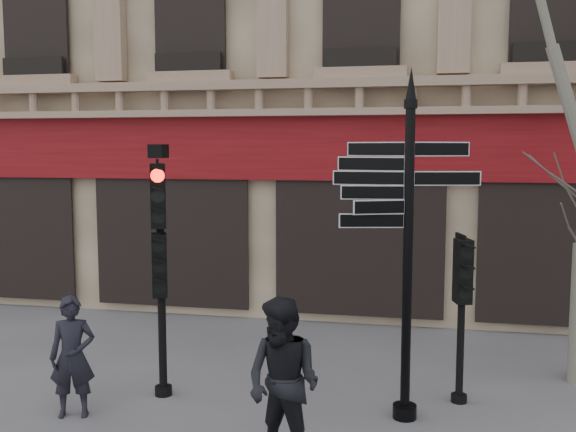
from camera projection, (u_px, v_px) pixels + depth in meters
name	position (u px, v px, depth m)	size (l,w,h in m)	color
ground	(322.00, 426.00, 8.34)	(80.00, 80.00, 0.00)	#5C5C61
fingerpost	(409.00, 187.00, 8.26)	(2.02, 2.02, 4.62)	black
traffic_signal_main	(160.00, 239.00, 9.14)	(0.48, 0.42, 3.65)	black
traffic_signal_secondary	(462.00, 289.00, 8.96)	(0.45, 0.37, 2.35)	black
pedestrian_a	(72.00, 357.00, 8.58)	(0.60, 0.39, 1.64)	black
pedestrian_b	(283.00, 383.00, 7.20)	(0.94, 0.73, 1.94)	black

